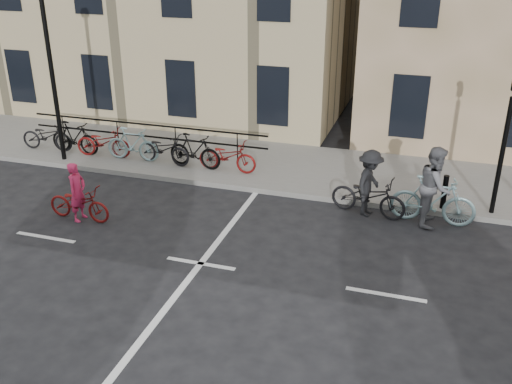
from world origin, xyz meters
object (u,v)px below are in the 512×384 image
(cyclist_pink, at_px, (79,200))
(cyclist_grey, at_px, (434,193))
(cyclist_dark, at_px, (369,190))
(lamp_post, at_px, (49,52))
(traffic_light, at_px, (507,126))

(cyclist_pink, distance_m, cyclist_grey, 8.84)
(cyclist_grey, bearing_deg, cyclist_dark, 90.58)
(lamp_post, distance_m, cyclist_pink, 5.22)
(lamp_post, distance_m, cyclist_dark, 10.08)
(lamp_post, bearing_deg, cyclist_pink, -50.15)
(cyclist_dark, bearing_deg, lamp_post, 97.08)
(traffic_light, distance_m, lamp_post, 12.74)
(traffic_light, height_order, cyclist_grey, traffic_light)
(traffic_light, xyz_separation_m, lamp_post, (-12.70, 0.06, 1.04))
(lamp_post, height_order, cyclist_pink, lamp_post)
(cyclist_dark, bearing_deg, traffic_light, -64.28)
(lamp_post, height_order, cyclist_grey, lamp_post)
(traffic_light, distance_m, cyclist_pink, 10.64)
(traffic_light, bearing_deg, cyclist_pink, -161.98)
(lamp_post, distance_m, cyclist_grey, 11.58)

